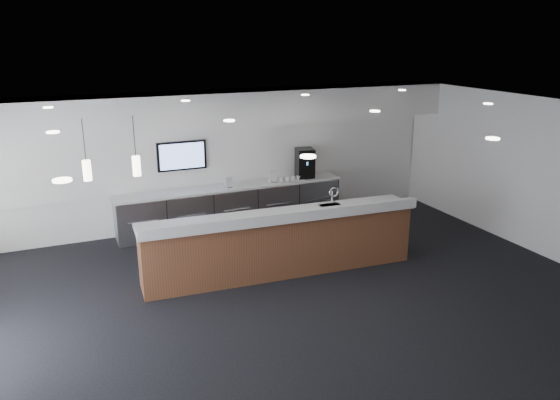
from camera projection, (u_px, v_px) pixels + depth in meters
name	position (u px, v px, depth m)	size (l,w,h in m)	color
ground	(304.00, 296.00, 8.97)	(10.00, 10.00, 0.00)	black
ceiling	(306.00, 114.00, 8.08)	(10.00, 8.00, 0.02)	black
back_wall	(226.00, 158.00, 12.03)	(10.00, 0.02, 3.00)	white
right_wall	(540.00, 177.00, 10.43)	(0.02, 8.00, 3.00)	white
soffit_bulkhead	(231.00, 108.00, 11.30)	(10.00, 0.90, 0.70)	white
alcove_panel	(226.00, 153.00, 11.98)	(9.80, 0.06, 1.40)	white
back_credenza	(232.00, 206.00, 12.02)	(5.06, 0.66, 0.95)	#94979D
wall_tv	(182.00, 156.00, 11.53)	(1.05, 0.08, 0.62)	black
pendant_left	(137.00, 166.00, 8.10)	(0.12, 0.12, 0.30)	#FFE8C6
pendant_right	(87.00, 171.00, 7.83)	(0.12, 0.12, 0.30)	#FFE8C6
ceiling_can_lights	(306.00, 116.00, 8.09)	(7.00, 5.00, 0.02)	silver
service_counter	(281.00, 242.00, 9.69)	(5.01, 1.11, 1.49)	brown
coffee_machine	(305.00, 163.00, 12.49)	(0.46, 0.54, 0.67)	black
info_sign_left	(229.00, 182.00, 11.69)	(0.17, 0.02, 0.23)	white
info_sign_right	(274.00, 177.00, 12.09)	(0.19, 0.02, 0.26)	white
cup_0	(298.00, 178.00, 12.36)	(0.09, 0.09, 0.09)	white
cup_1	(293.00, 178.00, 12.31)	(0.09, 0.09, 0.09)	white
cup_2	(287.00, 179.00, 12.26)	(0.09, 0.09, 0.09)	white
cup_3	(281.00, 179.00, 12.20)	(0.09, 0.09, 0.09)	white
cup_4	(276.00, 180.00, 12.15)	(0.09, 0.09, 0.09)	white
cup_5	(270.00, 181.00, 12.10)	(0.09, 0.09, 0.09)	white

